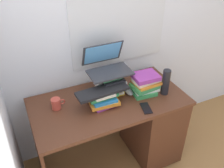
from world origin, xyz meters
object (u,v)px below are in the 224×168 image
desk (142,122)px  book_stack_side (145,84)px  book_stack_tall (110,84)px  mug (56,104)px  computer_mouse (129,92)px  cell_phone (146,108)px  book_stack_keyboard_riser (103,98)px  water_bottle (166,82)px  laptop (107,64)px  keyboard (102,91)px

desk → book_stack_side: 0.44m
desk → book_stack_tall: bearing=157.9°
mug → book_stack_side: bearing=-8.8°
book_stack_side → mug: (-0.74, 0.12, -0.05)m
computer_mouse → cell_phone: size_ratio=0.76×
book_stack_side → mug: size_ratio=2.20×
book_stack_keyboard_riser → computer_mouse: 0.27m
book_stack_side → computer_mouse: book_stack_side is taller
computer_mouse → water_bottle: water_bottle is taller
book_stack_tall → laptop: 0.17m
keyboard → computer_mouse: (0.27, 0.05, -0.12)m
book_stack_side → desk: bearing=74.8°
book_stack_tall → mug: size_ratio=2.17×
desk → cell_phone: size_ratio=9.51×
book_stack_side → cell_phone: book_stack_side is taller
computer_mouse → mug: size_ratio=0.93×
laptop → cell_phone: bearing=-65.3°
book_stack_tall → cell_phone: 0.37m
keyboard → mug: (-0.35, 0.11, -0.09)m
laptop → mug: size_ratio=3.16×
book_stack_tall → keyboard: size_ratio=0.58×
cell_phone → water_bottle: bearing=37.3°
keyboard → book_stack_side: bearing=-3.8°
book_stack_tall → computer_mouse: 0.18m
cell_phone → mug: bearing=167.8°
book_stack_keyboard_riser → book_stack_side: book_stack_side is taller
mug → cell_phone: size_ratio=0.82×
desk → computer_mouse: size_ratio=12.44×
book_stack_side → cell_phone: 0.23m
book_stack_side → book_stack_tall: bearing=156.6°
desk → cell_phone: bearing=-117.3°
computer_mouse → mug: bearing=174.0°
book_stack_keyboard_riser → keyboard: (-0.00, -0.00, 0.08)m
laptop → computer_mouse: 0.31m
desk → computer_mouse: computer_mouse is taller
book_stack_keyboard_riser → water_bottle: bearing=-8.5°
computer_mouse → book_stack_keyboard_riser: bearing=-170.2°
book_stack_tall → keyboard: (-0.12, -0.12, 0.04)m
book_stack_keyboard_riser → mug: size_ratio=2.23×
laptop → keyboard: 0.25m
mug → cell_phone: mug is taller
laptop → water_bottle: 0.52m
book_stack_tall → book_stack_side: 0.30m
desk → mug: size_ratio=11.55×
desk → book_stack_side: bearing=-105.2°
computer_mouse → cell_phone: bearing=-83.8°
desk → book_stack_keyboard_riser: (-0.39, -0.00, 0.40)m
mug → keyboard: bearing=-17.8°
book_stack_tall → book_stack_keyboard_riser: size_ratio=0.97×
book_stack_side → cell_phone: bearing=-117.7°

